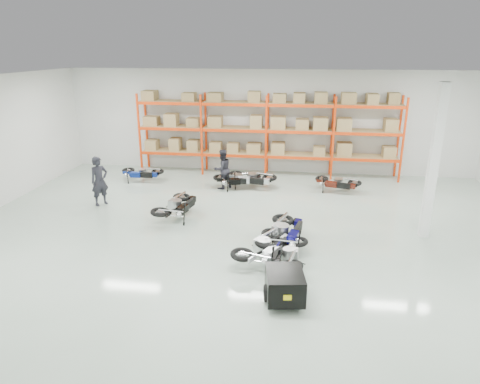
# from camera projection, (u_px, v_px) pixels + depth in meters

# --- Properties ---
(room) EXTENTS (18.00, 18.00, 18.00)m
(room) POSITION_uv_depth(u_px,v_px,m) (250.00, 161.00, 12.33)
(room) COLOR #A5B8A9
(room) RESTS_ON ground
(pallet_rack) EXTENTS (11.28, 0.98, 3.62)m
(pallet_rack) POSITION_uv_depth(u_px,v_px,m) (267.00, 124.00, 18.38)
(pallet_rack) COLOR red
(pallet_rack) RESTS_ON ground
(structural_column) EXTENTS (0.25, 0.25, 4.50)m
(structural_column) POSITION_uv_depth(u_px,v_px,m) (433.00, 163.00, 12.12)
(structural_column) COLOR white
(structural_column) RESTS_ON ground
(moto_blue_centre) EXTENTS (1.40, 2.15, 1.28)m
(moto_blue_centre) POSITION_uv_depth(u_px,v_px,m) (284.00, 228.00, 11.88)
(moto_blue_centre) COLOR #09074A
(moto_blue_centre) RESTS_ON ground
(moto_silver_left) EXTENTS (1.59, 2.00, 1.16)m
(moto_silver_left) POSITION_uv_depth(u_px,v_px,m) (265.00, 243.00, 11.13)
(moto_silver_left) COLOR silver
(moto_silver_left) RESTS_ON ground
(moto_black_far_left) EXTENTS (1.24, 1.95, 1.17)m
(moto_black_far_left) POSITION_uv_depth(u_px,v_px,m) (177.00, 202.00, 14.01)
(moto_black_far_left) COLOR black
(moto_black_far_left) RESTS_ON ground
(moto_touring_right) EXTENTS (0.96, 1.71, 1.06)m
(moto_touring_right) POSITION_uv_depth(u_px,v_px,m) (287.00, 249.00, 10.86)
(moto_touring_right) COLOR black
(moto_touring_right) RESTS_ON ground
(trailer) EXTENTS (0.95, 1.75, 0.72)m
(trailer) POSITION_uv_depth(u_px,v_px,m) (285.00, 285.00, 9.39)
(trailer) COLOR black
(trailer) RESTS_ON ground
(moto_back_a) EXTENTS (1.57, 0.79, 1.01)m
(moto_back_a) POSITION_uv_depth(u_px,v_px,m) (141.00, 170.00, 17.92)
(moto_back_a) COLOR navy
(moto_back_a) RESTS_ON ground
(moto_back_b) EXTENTS (1.89, 1.20, 1.13)m
(moto_back_b) POSITION_uv_depth(u_px,v_px,m) (251.00, 175.00, 17.06)
(moto_back_b) COLOR #AEB3B8
(moto_back_b) RESTS_ON ground
(moto_back_c) EXTENTS (1.82, 1.23, 1.07)m
(moto_back_c) POSITION_uv_depth(u_px,v_px,m) (238.00, 176.00, 17.00)
(moto_back_c) COLOR black
(moto_back_c) RESTS_ON ground
(moto_back_d) EXTENTS (1.72, 1.19, 1.01)m
(moto_back_d) POSITION_uv_depth(u_px,v_px,m) (337.00, 180.00, 16.62)
(moto_back_d) COLOR #47160E
(moto_back_d) RESTS_ON ground
(person_left) EXTENTS (0.73, 0.77, 1.76)m
(person_left) POSITION_uv_depth(u_px,v_px,m) (100.00, 181.00, 15.14)
(person_left) COLOR black
(person_left) RESTS_ON ground
(person_back) EXTENTS (0.98, 0.97, 1.59)m
(person_back) POSITION_uv_depth(u_px,v_px,m) (222.00, 169.00, 16.94)
(person_back) COLOR black
(person_back) RESTS_ON ground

